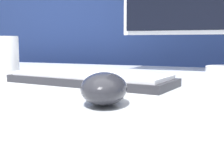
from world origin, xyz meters
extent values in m
cube|color=navy|center=(0.00, 0.62, 0.64)|extent=(5.00, 0.03, 1.27)
ellipsoid|color=#232328|center=(0.04, -0.23, 0.76)|extent=(0.10, 0.12, 0.05)
cube|color=#28282D|center=(-0.07, -0.04, 0.74)|extent=(0.38, 0.18, 0.02)
cube|color=silver|center=(-0.07, -0.04, 0.76)|extent=(0.35, 0.16, 0.01)
cylinder|color=white|center=(-0.33, 0.01, 0.79)|extent=(0.07, 0.07, 0.10)
camera|label=1|loc=(0.21, -0.63, 0.83)|focal=50.00mm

